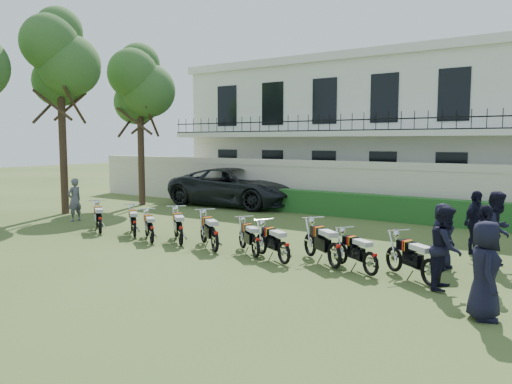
{
  "coord_description": "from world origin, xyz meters",
  "views": [
    {
      "loc": [
        9.71,
        -12.05,
        3.16
      ],
      "look_at": [
        -0.19,
        2.25,
        1.39
      ],
      "focal_mm": 35.0,
      "sensor_mm": 36.0,
      "label": 1
    }
  ],
  "objects_px": {
    "motorcycle_0": "(100,221)",
    "officer_5": "(475,222)",
    "tree_west_mid": "(60,58)",
    "officer_0": "(485,270)",
    "motorcycle_6": "(284,247)",
    "motorcycle_8": "(371,258)",
    "suv": "(235,187)",
    "officer_1": "(446,247)",
    "officer_2": "(484,246)",
    "officer_4": "(497,230)",
    "motorcycle_1": "(134,224)",
    "motorcycle_5": "(256,242)",
    "officer_3": "(442,236)",
    "inspector": "(75,200)",
    "motorcycle_7": "(335,249)",
    "motorcycle_3": "(181,230)",
    "tree_west_near": "(140,85)",
    "motorcycle_4": "(215,236)",
    "motorcycle_9": "(431,266)",
    "motorcycle_2": "(152,230)"
  },
  "relations": [
    {
      "from": "motorcycle_4",
      "to": "officer_5",
      "type": "relative_size",
      "value": 0.93
    },
    {
      "from": "motorcycle_6",
      "to": "officer_0",
      "type": "height_order",
      "value": "officer_0"
    },
    {
      "from": "officer_1",
      "to": "inspector",
      "type": "bearing_deg",
      "value": 82.4
    },
    {
      "from": "suv",
      "to": "officer_1",
      "type": "relative_size",
      "value": 3.69
    },
    {
      "from": "motorcycle_8",
      "to": "officer_1",
      "type": "relative_size",
      "value": 0.89
    },
    {
      "from": "motorcycle_6",
      "to": "motorcycle_1",
      "type": "bearing_deg",
      "value": 116.22
    },
    {
      "from": "motorcycle_5",
      "to": "suv",
      "type": "distance_m",
      "value": 11.17
    },
    {
      "from": "suv",
      "to": "officer_3",
      "type": "xyz_separation_m",
      "value": [
        11.56,
        -6.77,
        -0.11
      ]
    },
    {
      "from": "motorcycle_1",
      "to": "officer_3",
      "type": "bearing_deg",
      "value": -41.88
    },
    {
      "from": "motorcycle_3",
      "to": "motorcycle_4",
      "type": "height_order",
      "value": "motorcycle_4"
    },
    {
      "from": "motorcycle_0",
      "to": "motorcycle_8",
      "type": "distance_m",
      "value": 9.56
    },
    {
      "from": "suv",
      "to": "tree_west_near",
      "type": "bearing_deg",
      "value": 118.57
    },
    {
      "from": "suv",
      "to": "motorcycle_8",
      "type": "bearing_deg",
      "value": -131.69
    },
    {
      "from": "tree_west_mid",
      "to": "officer_0",
      "type": "height_order",
      "value": "tree_west_mid"
    },
    {
      "from": "motorcycle_7",
      "to": "officer_3",
      "type": "distance_m",
      "value": 2.7
    },
    {
      "from": "officer_1",
      "to": "officer_3",
      "type": "height_order",
      "value": "officer_1"
    },
    {
      "from": "officer_0",
      "to": "officer_3",
      "type": "distance_m",
      "value": 3.61
    },
    {
      "from": "motorcycle_0",
      "to": "suv",
      "type": "distance_m",
      "value": 8.78
    },
    {
      "from": "motorcycle_7",
      "to": "officer_5",
      "type": "distance_m",
      "value": 4.56
    },
    {
      "from": "motorcycle_9",
      "to": "motorcycle_2",
      "type": "bearing_deg",
      "value": 127.23
    },
    {
      "from": "motorcycle_6",
      "to": "officer_2",
      "type": "bearing_deg",
      "value": -49.4
    },
    {
      "from": "motorcycle_9",
      "to": "motorcycle_5",
      "type": "bearing_deg",
      "value": 125.05
    },
    {
      "from": "motorcycle_0",
      "to": "officer_5",
      "type": "distance_m",
      "value": 11.79
    },
    {
      "from": "motorcycle_6",
      "to": "motorcycle_8",
      "type": "bearing_deg",
      "value": -55.41
    },
    {
      "from": "motorcycle_3",
      "to": "officer_3",
      "type": "distance_m",
      "value": 7.36
    },
    {
      "from": "officer_1",
      "to": "motorcycle_2",
      "type": "bearing_deg",
      "value": 88.86
    },
    {
      "from": "motorcycle_9",
      "to": "officer_5",
      "type": "height_order",
      "value": "officer_5"
    },
    {
      "from": "motorcycle_9",
      "to": "officer_0",
      "type": "relative_size",
      "value": 0.92
    },
    {
      "from": "tree_west_near",
      "to": "motorcycle_6",
      "type": "height_order",
      "value": "tree_west_near"
    },
    {
      "from": "motorcycle_3",
      "to": "officer_3",
      "type": "xyz_separation_m",
      "value": [
        7.13,
        1.8,
        0.33
      ]
    },
    {
      "from": "motorcycle_2",
      "to": "motorcycle_6",
      "type": "xyz_separation_m",
      "value": [
        4.71,
        0.09,
        0.03
      ]
    },
    {
      "from": "tree_west_mid",
      "to": "motorcycle_1",
      "type": "bearing_deg",
      "value": -17.17
    },
    {
      "from": "inspector",
      "to": "officer_3",
      "type": "bearing_deg",
      "value": 88.53
    },
    {
      "from": "tree_west_mid",
      "to": "motorcycle_0",
      "type": "distance_m",
      "value": 8.5
    },
    {
      "from": "motorcycle_7",
      "to": "officer_4",
      "type": "xyz_separation_m",
      "value": [
        3.24,
        2.54,
        0.45
      ]
    },
    {
      "from": "motorcycle_1",
      "to": "motorcycle_7",
      "type": "relative_size",
      "value": 0.87
    },
    {
      "from": "motorcycle_2",
      "to": "motorcycle_0",
      "type": "bearing_deg",
      "value": 123.59
    },
    {
      "from": "officer_4",
      "to": "officer_5",
      "type": "distance_m",
      "value": 1.49
    },
    {
      "from": "tree_west_mid",
      "to": "motorcycle_5",
      "type": "bearing_deg",
      "value": -10.6
    },
    {
      "from": "tree_west_mid",
      "to": "officer_5",
      "type": "bearing_deg",
      "value": 6.23
    },
    {
      "from": "tree_west_near",
      "to": "officer_0",
      "type": "relative_size",
      "value": 4.45
    },
    {
      "from": "inspector",
      "to": "officer_2",
      "type": "bearing_deg",
      "value": 84.33
    },
    {
      "from": "motorcycle_7",
      "to": "officer_2",
      "type": "distance_m",
      "value": 3.35
    },
    {
      "from": "motorcycle_1",
      "to": "officer_2",
      "type": "xyz_separation_m",
      "value": [
        10.43,
        0.65,
        0.44
      ]
    },
    {
      "from": "motorcycle_3",
      "to": "motorcycle_5",
      "type": "bearing_deg",
      "value": -49.4
    },
    {
      "from": "motorcycle_3",
      "to": "officer_5",
      "type": "bearing_deg",
      "value": -21.58
    },
    {
      "from": "tree_west_near",
      "to": "motorcycle_0",
      "type": "xyz_separation_m",
      "value": [
        4.83,
        -6.34,
        -5.41
      ]
    },
    {
      "from": "motorcycle_5",
      "to": "officer_4",
      "type": "bearing_deg",
      "value": -26.61
    },
    {
      "from": "motorcycle_1",
      "to": "motorcycle_5",
      "type": "distance_m",
      "value": 4.89
    },
    {
      "from": "motorcycle_0",
      "to": "officer_5",
      "type": "relative_size",
      "value": 0.91
    }
  ]
}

